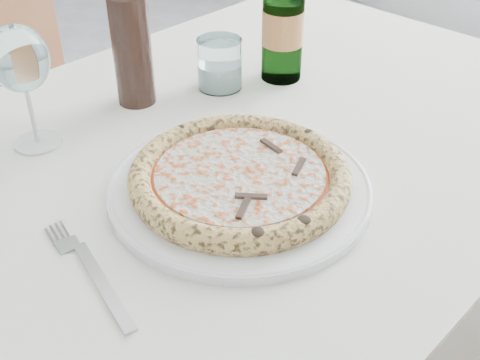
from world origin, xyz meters
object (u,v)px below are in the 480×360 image
(chair_far, at_px, (35,98))
(dining_table, at_px, (198,210))
(plate, at_px, (240,187))
(wine_glass, at_px, (20,62))
(pizza, at_px, (240,176))
(tumbler, at_px, (220,67))
(wine_bottle, at_px, (131,39))
(beer_bottle, at_px, (283,17))

(chair_far, bearing_deg, dining_table, -93.30)
(plate, xyz_separation_m, wine_glass, (-0.16, 0.29, 0.12))
(pizza, distance_m, tumbler, 0.31)
(tumbler, relative_size, wine_bottle, 0.34)
(pizza, distance_m, wine_glass, 0.34)
(dining_table, relative_size, beer_bottle, 5.41)
(dining_table, xyz_separation_m, wine_glass, (-0.16, 0.19, 0.22))
(tumbler, distance_m, wine_bottle, 0.16)
(dining_table, height_order, pizza, pizza)
(plate, xyz_separation_m, beer_bottle, (0.28, 0.22, 0.10))
(plate, bearing_deg, wine_glass, 118.66)
(pizza, relative_size, wine_glass, 1.58)
(beer_bottle, bearing_deg, wine_glass, 171.64)
(chair_far, xyz_separation_m, tumbler, (0.13, -0.59, 0.26))
(pizza, distance_m, beer_bottle, 0.36)
(tumbler, bearing_deg, chair_far, 101.91)
(chair_far, bearing_deg, beer_bottle, -69.82)
(chair_far, height_order, plate, chair_far)
(pizza, bearing_deg, beer_bottle, 38.75)
(dining_table, distance_m, beer_bottle, 0.36)
(beer_bottle, bearing_deg, tumbler, 159.97)
(wine_bottle, bearing_deg, pizza, -95.48)
(wine_glass, distance_m, tumbler, 0.34)
(plate, distance_m, pizza, 0.02)
(pizza, height_order, beer_bottle, beer_bottle)
(dining_table, distance_m, plate, 0.14)
(wine_glass, distance_m, wine_bottle, 0.19)
(chair_far, relative_size, beer_bottle, 3.37)
(dining_table, relative_size, plate, 4.28)
(plate, distance_m, beer_bottle, 0.37)
(dining_table, xyz_separation_m, tumbler, (0.17, 0.16, 0.13))
(wine_glass, bearing_deg, plate, -61.34)
(dining_table, distance_m, chair_far, 0.77)
(plate, height_order, wine_bottle, wine_bottle)
(wine_glass, relative_size, beer_bottle, 0.67)
(chair_far, relative_size, wine_glass, 5.05)
(plate, relative_size, pizza, 1.20)
(plate, distance_m, tumbler, 0.31)
(pizza, bearing_deg, dining_table, 89.99)
(plate, xyz_separation_m, wine_bottle, (0.03, 0.31, 0.10))
(tumbler, relative_size, beer_bottle, 0.31)
(chair_far, xyz_separation_m, plate, (-0.04, -0.85, 0.23))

